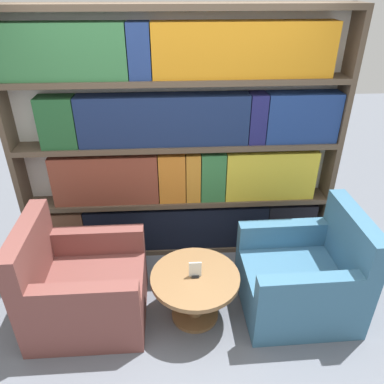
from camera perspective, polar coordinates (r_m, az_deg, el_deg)
The scene contains 6 objects.
ground_plane at distance 3.25m, azimuth -1.10°, elevation -21.39°, with size 14.00×14.00×0.00m, color slate.
bookshelf at distance 3.53m, azimuth -1.80°, elevation 6.85°, with size 3.03×0.30×2.36m.
armchair_left at distance 3.31m, azimuth -16.42°, elevation -13.92°, with size 0.92×0.82×0.94m.
armchair_right at distance 3.40m, azimuth 16.65°, elevation -12.53°, with size 0.93×0.83×0.94m.
coffee_table at distance 3.17m, azimuth 0.47°, elevation -14.36°, with size 0.73×0.73×0.45m.
table_sign at distance 3.04m, azimuth 0.49°, elevation -11.86°, with size 0.10×0.06×0.14m.
Camera 1 is at (-0.07, -2.03, 2.54)m, focal length 35.00 mm.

